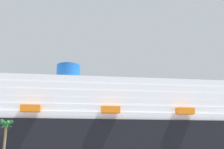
% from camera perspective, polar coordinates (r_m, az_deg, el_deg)
% --- Properties ---
extents(cruise_ship, '(283.52, 42.24, 52.90)m').
position_cam_1_polar(cruise_ship, '(137.86, 7.20, -10.16)').
color(cruise_ship, black).
rests_on(cruise_ship, ground_plane).
extents(palm_tree, '(3.54, 3.49, 10.32)m').
position_cam_1_polar(palm_tree, '(74.64, -21.38, -10.46)').
color(palm_tree, brown).
rests_on(palm_tree, ground_plane).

